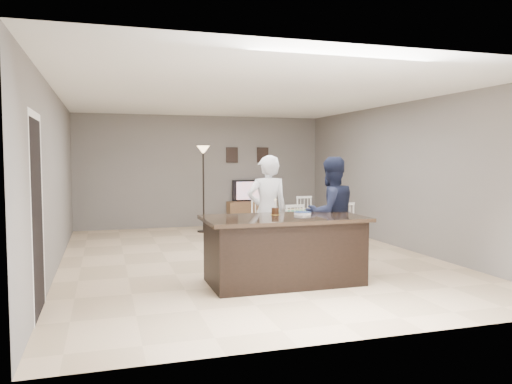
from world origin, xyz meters
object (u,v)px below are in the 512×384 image
object	(u,v)px
television	(251,191)
plate_stack	(303,213)
man	(331,214)
tv_console	(252,213)
dining_table	(300,217)
kitchen_island	(284,249)
woman	(267,212)
birthday_cake	(275,211)
floor_lamp	(203,165)

from	to	relation	value
television	plate_stack	xyz separation A→B (m)	(-0.87, -5.50, 0.06)
man	television	bearing A→B (deg)	-100.32
tv_console	dining_table	distance (m)	3.14
kitchen_island	dining_table	world-z (taller)	kitchen_island
plate_stack	dining_table	bearing A→B (deg)	68.73
tv_console	kitchen_island	bearing A→B (deg)	-102.16
tv_console	plate_stack	world-z (taller)	plate_stack
tv_console	woman	xyz separation A→B (m)	(-1.13, -4.66, 0.56)
kitchen_island	tv_console	world-z (taller)	kitchen_island
birthday_cake	dining_table	distance (m)	2.57
woman	birthday_cake	bearing A→B (deg)	83.98
dining_table	floor_lamp	distance (m)	2.93
tv_console	plate_stack	size ratio (longest dim) A/B	4.89
woman	dining_table	bearing A→B (deg)	-123.81
man	dining_table	size ratio (longest dim) A/B	0.97
dining_table	television	bearing A→B (deg)	85.67
man	floor_lamp	bearing A→B (deg)	-83.20
television	dining_table	bearing A→B (deg)	90.41
birthday_cake	floor_lamp	xyz separation A→B (m)	(-0.11, 4.61, 0.56)
kitchen_island	television	world-z (taller)	television
woman	man	size ratio (longest dim) A/B	1.01
plate_stack	television	bearing A→B (deg)	80.96
birthday_cake	dining_table	size ratio (longest dim) A/B	0.12
floor_lamp	plate_stack	bearing A→B (deg)	-84.26
woman	plate_stack	xyz separation A→B (m)	(0.26, -0.77, 0.06)
tv_console	floor_lamp	distance (m)	1.95
kitchen_island	woman	size ratio (longest dim) A/B	1.25
television	woman	bearing A→B (deg)	76.53
television	kitchen_island	bearing A→B (deg)	77.99
kitchen_island	woman	world-z (taller)	woman
kitchen_island	man	size ratio (longest dim) A/B	1.26
birthday_cake	plate_stack	world-z (taller)	birthday_cake
television	plate_stack	bearing A→B (deg)	80.96
kitchen_island	plate_stack	xyz separation A→B (m)	(0.33, 0.14, 0.47)
woman	man	world-z (taller)	woman
woman	tv_console	bearing A→B (deg)	-100.47
television	plate_stack	world-z (taller)	television
television	man	size ratio (longest dim) A/B	0.54
kitchen_island	woman	bearing A→B (deg)	85.73
man	plate_stack	bearing A→B (deg)	25.73
kitchen_island	man	bearing A→B (deg)	30.07
tv_console	birthday_cake	distance (m)	5.51
kitchen_island	dining_table	bearing A→B (deg)	63.44
man	dining_table	xyz separation A→B (m)	(0.27, 1.90, -0.28)
man	plate_stack	size ratio (longest dim) A/B	6.94
floor_lamp	woman	bearing A→B (deg)	-86.85
tv_console	man	xyz separation A→B (m)	(-0.25, -5.02, 0.55)
man	floor_lamp	xyz separation A→B (m)	(-1.10, 4.31, 0.66)
tv_console	plate_stack	xyz separation A→B (m)	(-0.87, -5.43, 0.62)
television	woman	distance (m)	4.86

